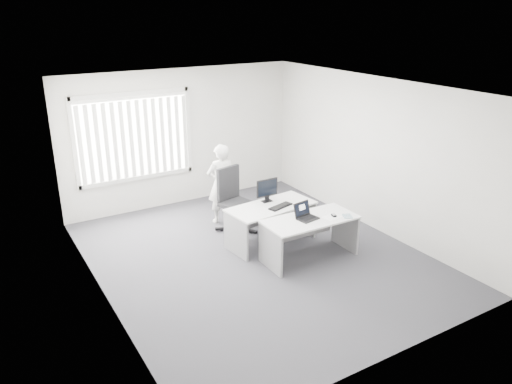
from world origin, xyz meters
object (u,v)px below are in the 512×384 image
laptop (308,212)px  monitor (267,190)px  desk_near (310,230)px  office_chair (235,211)px  person (221,184)px  desk_far (271,216)px

laptop → monitor: (-0.14, 1.01, 0.08)m
desk_near → monitor: size_ratio=3.76×
office_chair → laptop: size_ratio=3.59×
desk_near → office_chair: bearing=108.0°
office_chair → person: bearing=82.1°
office_chair → laptop: 1.75m
desk_near → monitor: monitor is taller
laptop → desk_near: bearing=-6.5°
desk_far → monitor: (0.04, 0.21, 0.40)m
desk_near → office_chair: (-0.50, 1.62, -0.14)m
monitor → laptop: bearing=-82.3°
desk_near → person: size_ratio=1.01×
desk_near → office_chair: 1.71m
person → laptop: size_ratio=4.68×
desk_far → laptop: (0.19, -0.81, 0.33)m
desk_far → office_chair: bearing=102.3°
person → monitor: person is taller
desk_near → person: bearing=105.4°
person → desk_near: bearing=107.4°
desk_near → laptop: 0.33m
desk_far → laptop: laptop is taller
office_chair → person: size_ratio=0.77×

